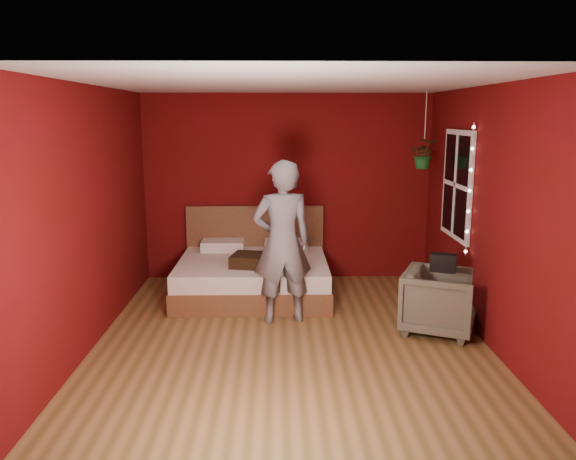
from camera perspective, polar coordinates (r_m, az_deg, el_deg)
name	(u,v)px	position (r m, az deg, el deg)	size (l,w,h in m)	color
floor	(291,336)	(6.05, 0.26, -10.74)	(4.50, 4.50, 0.00)	olive
room_walls	(291,178)	(5.63, 0.27, 5.28)	(4.04, 4.54, 2.62)	#610A0E
window	(457,185)	(6.87, 16.77, 4.42)	(0.05, 0.97, 1.27)	white
fairy_lights	(470,191)	(6.37, 17.97, 3.82)	(0.04, 0.04, 1.45)	silver
bed	(253,273)	(7.36, -3.55, -4.41)	(1.92, 1.63, 1.06)	brown
person	(282,242)	(6.22, -0.59, -1.27)	(0.67, 0.44, 1.83)	slate
armchair	(440,301)	(6.27, 15.14, -7.01)	(0.73, 0.75, 0.68)	#5B5A48
handbag	(443,263)	(6.12, 15.49, -3.22)	(0.26, 0.13, 0.19)	black
throw_pillow	(250,260)	(6.91, -3.91, -3.07)	(0.42, 0.42, 0.15)	black
hanging_plant	(424,154)	(7.36, 13.64, 7.52)	(0.40, 0.38, 0.97)	silver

